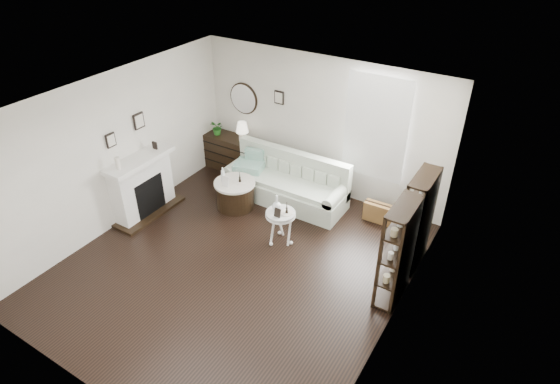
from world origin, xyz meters
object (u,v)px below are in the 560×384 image
Objects in this scene: dresser at (231,153)px; pedestal_table at (281,215)px; sofa at (287,185)px; drum_table at (235,194)px.

dresser is 1.85× the size of pedestal_table.
dresser is (-1.62, 0.40, 0.07)m from sofa.
sofa is at bearing 116.70° from pedestal_table.
drum_table is 1.27× the size of pedestal_table.
pedestal_table is (0.61, -1.21, 0.25)m from sofa.
sofa is 2.12× the size of dresser.
drum_table is at bearing -132.29° from sofa.
dresser is at bearing 144.24° from pedestal_table.
drum_table is (-0.68, -0.75, -0.04)m from sofa.
drum_table is at bearing 160.07° from pedestal_table.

